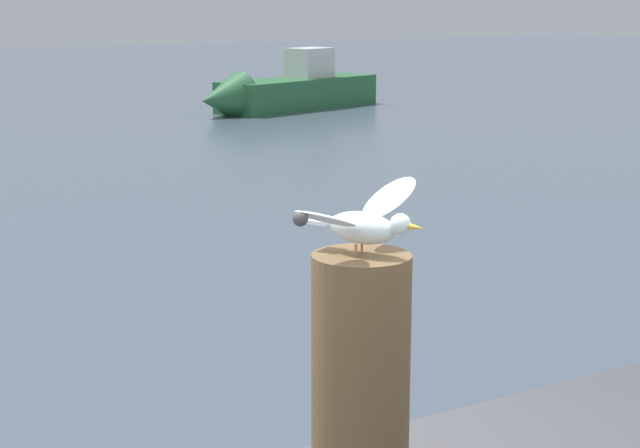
{
  "coord_description": "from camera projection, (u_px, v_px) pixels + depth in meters",
  "views": [
    {
      "loc": [
        -1.49,
        -3.16,
        2.96
      ],
      "look_at": [
        0.22,
        -0.31,
        2.23
      ],
      "focal_mm": 58.52,
      "sensor_mm": 36.0,
      "label": 1
    }
  ],
  "objects": [
    {
      "name": "mooring_post",
      "position": [
        361.0,
        389.0,
        3.3
      ],
      "size": [
        0.31,
        0.31,
        0.88
      ],
      "primitive_type": "cylinder",
      "color": "brown",
      "rests_on": "harbor_quay"
    },
    {
      "name": "seagull",
      "position": [
        363.0,
        219.0,
        3.18
      ],
      "size": [
        0.66,
        0.41,
        0.2
      ],
      "color": "tan",
      "rests_on": "mooring_post"
    },
    {
      "name": "boat_green",
      "position": [
        280.0,
        92.0,
        27.61
      ],
      "size": [
        6.09,
        3.13,
        1.82
      ],
      "color": "#2D6B3D",
      "rests_on": "ground_plane"
    }
  ]
}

